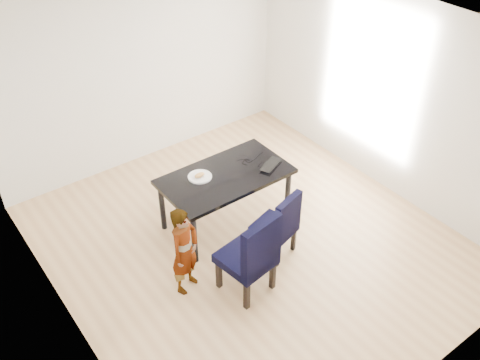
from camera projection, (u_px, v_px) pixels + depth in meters
floor at (250, 242)px, 6.71m from camera, size 4.50×5.00×0.01m
ceiling at (253, 34)px, 5.09m from camera, size 4.50×5.00×0.01m
wall_back at (142, 73)px, 7.50m from camera, size 4.50×0.01×2.70m
wall_front at (441, 291)px, 4.29m from camera, size 4.50×0.01×2.70m
wall_left at (53, 236)px, 4.82m from camera, size 0.01×5.00×2.70m
wall_right at (387, 95)px, 6.98m from camera, size 0.01×5.00×2.70m
dining_table at (226, 199)px, 6.80m from camera, size 1.60×0.90×0.75m
chair_left at (246, 252)px, 5.79m from camera, size 0.60×0.62×1.09m
chair_right at (274, 223)px, 6.31m from camera, size 0.54×0.55×0.90m
child at (185, 251)px, 5.79m from camera, size 0.48×0.41×1.11m
plate at (200, 177)px, 6.53m from camera, size 0.35×0.35×0.02m
sandwich at (199, 175)px, 6.50m from camera, size 0.15×0.09×0.05m
laptop at (267, 164)px, 6.74m from camera, size 0.42×0.35×0.03m
cable_tangle at (248, 162)px, 6.80m from camera, size 0.17×0.17×0.01m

